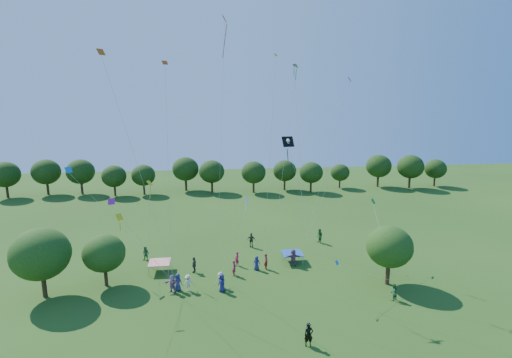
% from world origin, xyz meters
% --- Properties ---
extents(near_tree_west, '(5.27, 5.27, 6.60)m').
position_xyz_m(near_tree_west, '(-19.58, 15.41, 4.22)').
color(near_tree_west, '#422B19').
rests_on(near_tree_west, ground).
extents(near_tree_north, '(4.05, 4.05, 5.21)m').
position_xyz_m(near_tree_north, '(-14.47, 17.06, 3.38)').
color(near_tree_north, '#422B19').
rests_on(near_tree_north, ground).
extents(near_tree_east, '(4.48, 4.48, 5.94)m').
position_xyz_m(near_tree_east, '(13.13, 14.13, 3.91)').
color(near_tree_east, '#422B19').
rests_on(near_tree_east, ground).
extents(treeline, '(88.01, 8.77, 6.77)m').
position_xyz_m(treeline, '(-1.73, 55.43, 4.09)').
color(treeline, '#422B19').
rests_on(treeline, ground).
extents(tent_red_stripe, '(2.20, 2.20, 1.10)m').
position_xyz_m(tent_red_stripe, '(-9.63, 19.70, 1.04)').
color(tent_red_stripe, red).
rests_on(tent_red_stripe, ground).
extents(tent_blue, '(2.20, 2.20, 1.10)m').
position_xyz_m(tent_blue, '(4.86, 20.52, 1.04)').
color(tent_blue, '#1A49AB').
rests_on(tent_blue, ground).
extents(man_in_black, '(0.69, 0.45, 1.85)m').
position_xyz_m(man_in_black, '(2.91, 5.23, 0.92)').
color(man_in_black, black).
rests_on(man_in_black, ground).
extents(crowd_person_0, '(0.96, 0.75, 1.73)m').
position_xyz_m(crowd_person_0, '(-7.38, 15.16, 0.87)').
color(crowd_person_0, navy).
rests_on(crowd_person_0, ground).
extents(crowd_person_1, '(0.54, 0.70, 1.66)m').
position_xyz_m(crowd_person_1, '(-1.82, 17.83, 0.83)').
color(crowd_person_1, maroon).
rests_on(crowd_person_1, ground).
extents(crowd_person_2, '(0.89, 0.74, 1.58)m').
position_xyz_m(crowd_person_2, '(12.26, 11.00, 0.79)').
color(crowd_person_2, '#285D31').
rests_on(crowd_person_2, ground).
extents(crowd_person_3, '(1.14, 0.73, 1.61)m').
position_xyz_m(crowd_person_3, '(-3.31, 15.30, 0.80)').
color(crowd_person_3, '#ADA98A').
rests_on(crowd_person_3, ground).
extents(crowd_person_4, '(1.17, 0.83, 1.82)m').
position_xyz_m(crowd_person_4, '(0.79, 25.54, 0.91)').
color(crowd_person_4, '#413B34').
rests_on(crowd_person_4, ground).
extents(crowd_person_5, '(1.73, 1.17, 1.75)m').
position_xyz_m(crowd_person_5, '(-7.89, 14.89, 0.87)').
color(crowd_person_5, '#915796').
rests_on(crowd_person_5, ground).
extents(crowd_person_6, '(0.87, 0.98, 1.76)m').
position_xyz_m(crowd_person_6, '(-3.21, 14.47, 0.88)').
color(crowd_person_6, navy).
rests_on(crowd_person_6, ground).
extents(crowd_person_7, '(0.63, 0.70, 1.58)m').
position_xyz_m(crowd_person_7, '(-1.36, 20.23, 0.79)').
color(crowd_person_7, maroon).
rests_on(crowd_person_7, ground).
extents(crowd_person_8, '(0.76, 1.03, 1.87)m').
position_xyz_m(crowd_person_8, '(9.51, 25.91, 0.94)').
color(crowd_person_8, '#29602A').
rests_on(crowd_person_8, ground).
extents(crowd_person_9, '(1.14, 0.70, 1.62)m').
position_xyz_m(crowd_person_9, '(-6.41, 15.03, 0.81)').
color(crowd_person_9, beige).
rests_on(crowd_person_9, ground).
extents(crowd_person_10, '(0.74, 1.10, 1.72)m').
position_xyz_m(crowd_person_10, '(-5.98, 19.07, 0.86)').
color(crowd_person_10, '#453C37').
rests_on(crowd_person_10, ground).
extents(crowd_person_11, '(1.85, 0.79, 1.93)m').
position_xyz_m(crowd_person_11, '(4.75, 19.48, 0.96)').
color(crowd_person_11, '#824C73').
rests_on(crowd_person_11, ground).
extents(crowd_person_12, '(0.87, 0.66, 1.57)m').
position_xyz_m(crowd_person_12, '(0.65, 18.91, 0.78)').
color(crowd_person_12, navy).
rests_on(crowd_person_12, ground).
extents(crowd_person_13, '(0.51, 0.71, 1.76)m').
position_xyz_m(crowd_person_13, '(1.68, 18.98, 0.88)').
color(crowd_person_13, maroon).
rests_on(crowd_person_13, ground).
extents(crowd_person_14, '(0.92, 0.68, 1.66)m').
position_xyz_m(crowd_person_14, '(-11.52, 22.85, 0.83)').
color(crowd_person_14, '#285E2C').
rests_on(crowd_person_14, ground).
extents(pirate_kite, '(4.39, 0.76, 13.37)m').
position_xyz_m(pirate_kite, '(3.15, 14.90, 13.88)').
color(pirate_kite, black).
extents(red_high_kite, '(1.53, 4.84, 24.26)m').
position_xyz_m(red_high_kite, '(-2.67, 17.33, 20.57)').
color(red_high_kite, red).
extents(small_kite_0, '(0.56, 0.50, 19.88)m').
position_xyz_m(small_kite_0, '(-7.66, 14.24, 15.11)').
color(small_kite_0, '#C3400B').
extents(small_kite_1, '(4.65, 3.79, 20.35)m').
position_xyz_m(small_kite_1, '(-10.62, 11.40, 16.15)').
color(small_kite_1, '#D44B0B').
extents(small_kite_2, '(1.34, 4.22, 8.55)m').
position_xyz_m(small_kite_2, '(-10.35, 20.40, 8.51)').
color(small_kite_2, gold).
extents(small_kite_3, '(1.17, 7.64, 5.90)m').
position_xyz_m(small_kite_3, '(13.61, 18.96, 6.11)').
color(small_kite_3, '#198A1C').
extents(small_kite_4, '(8.46, 1.28, 11.23)m').
position_xyz_m(small_kite_4, '(-14.03, 13.54, 9.94)').
color(small_kite_4, blue).
extents(small_kite_5, '(5.06, 0.69, 19.10)m').
position_xyz_m(small_kite_5, '(10.69, 23.89, 15.62)').
color(small_kite_5, '#73199B').
extents(small_kite_6, '(2.00, 7.16, 9.22)m').
position_xyz_m(small_kite_6, '(-1.63, 10.75, 8.52)').
color(small_kite_6, white).
extents(small_kite_7, '(2.48, 1.34, 8.41)m').
position_xyz_m(small_kite_7, '(9.08, 22.69, 7.82)').
color(small_kite_7, '#0C6DB6').
extents(small_kite_8, '(1.43, 2.66, 20.61)m').
position_xyz_m(small_kite_8, '(6.18, 25.12, 15.37)').
color(small_kite_8, '#E2470D').
extents(small_kite_9, '(2.33, 5.50, 5.52)m').
position_xyz_m(small_kite_9, '(-12.98, 19.08, 5.93)').
color(small_kite_9, yellow).
extents(small_kite_10, '(1.36, 0.60, 20.94)m').
position_xyz_m(small_kite_10, '(1.94, 17.94, 14.30)').
color(small_kite_10, '#BAD713').
extents(small_kite_11, '(2.81, 1.52, 20.23)m').
position_xyz_m(small_kite_11, '(4.25, 20.35, 15.88)').
color(small_kite_11, green).
extents(small_kite_12, '(6.10, 1.60, 2.88)m').
position_xyz_m(small_kite_12, '(7.95, 11.13, 3.42)').
color(small_kite_12, blue).
extents(small_kite_13, '(5.39, 1.00, 8.04)m').
position_xyz_m(small_kite_13, '(-12.12, 14.79, 7.88)').
color(small_kite_13, '#9B1995').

